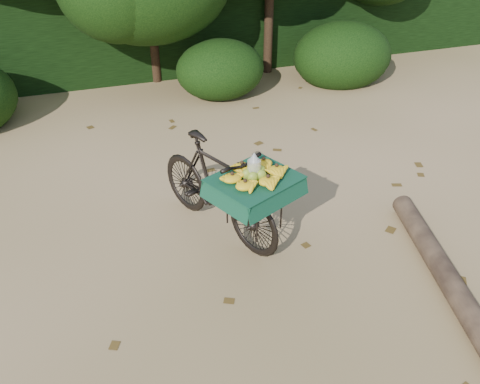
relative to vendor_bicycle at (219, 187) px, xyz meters
name	(u,v)px	position (x,y,z in m)	size (l,w,h in m)	color
ground	(202,249)	(-0.29, -0.28, -0.60)	(80.00, 80.00, 0.00)	tan
vendor_bicycle	(219,187)	(0.00, 0.00, 0.00)	(1.44, 2.04, 1.18)	black
fallen_log	(459,297)	(1.87, -1.93, -0.49)	(0.24, 0.24, 3.27)	brown
hedge_backdrop	(121,27)	(-0.29, 6.02, 0.30)	(26.00, 1.80, 1.80)	black
bush_clumps	(167,78)	(0.21, 4.02, -0.15)	(8.80, 1.70, 0.90)	black
leaf_litter	(188,217)	(-0.29, 0.37, -0.60)	(7.00, 7.30, 0.01)	#533B16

